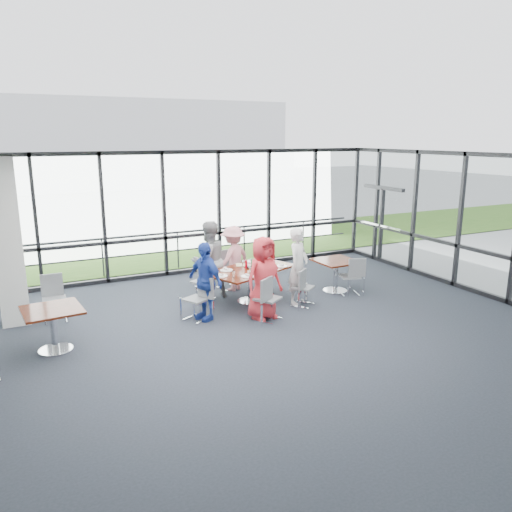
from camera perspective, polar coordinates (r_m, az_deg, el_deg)
name	(u,v)px	position (r m, az deg, el deg)	size (l,w,h in m)	color
floor	(249,346)	(8.82, -0.77, -10.24)	(12.00, 10.00, 0.02)	#20272E
ceiling	(249,159)	(8.08, -0.84, 11.08)	(12.00, 10.00, 0.04)	white
curtain_wall_back	(164,215)	(12.91, -10.45, 4.67)	(12.00, 0.10, 3.20)	white
curtain_wall_right	(497,227)	(12.11, 25.79, 2.95)	(0.10, 10.00, 3.20)	white
exit_door	(381,225)	(14.76, 14.14, 3.42)	(0.12, 1.60, 2.10)	black
structural_column	(8,242)	(10.47, -26.53, 1.39)	(0.50, 0.50, 3.20)	white
apron	(126,241)	(17.99, -14.66, 1.70)	(80.00, 70.00, 0.02)	gray
grass_strip	(139,252)	(16.07, -13.18, 0.50)	(80.00, 5.00, 0.01)	#264F16
hangar_main	(114,143)	(39.99, -15.93, 12.31)	(24.00, 10.00, 6.00)	silver
guard_rail	(160,252)	(13.69, -10.95, 0.46)	(0.06, 0.06, 12.00)	#2D2D33
main_table	(250,274)	(10.82, -0.71, -2.10)	(2.21, 1.75, 0.75)	#3A1607
side_table_left	(52,315)	(9.04, -22.25, -6.24)	(1.01, 1.01, 0.75)	#3A1607
side_table_right	(336,265)	(11.70, 9.12, -1.00)	(0.93, 0.93, 0.75)	#3A1607
diner_near_left	(263,278)	(9.80, 0.86, -2.53)	(0.81, 0.53, 1.67)	red
diner_near_right	(298,266)	(10.72, 4.86, -1.17)	(0.60, 0.44, 1.66)	silver
diner_far_left	(209,260)	(11.05, -5.42, -0.50)	(0.85, 0.52, 1.75)	gray
diner_far_right	(233,258)	(11.66, -2.62, -0.27)	(0.99, 0.51, 1.53)	pink
diner_end	(205,281)	(9.82, -5.85, -2.86)	(0.92, 0.50, 1.56)	#213EA0
chair_main_nl	(268,299)	(9.80, 1.33, -4.89)	(0.44, 0.44, 0.90)	slate
chair_main_nr	(303,287)	(10.69, 5.40, -3.59)	(0.40, 0.40, 0.81)	slate
chair_main_fl	(203,281)	(11.09, -6.11, -2.91)	(0.41, 0.41, 0.83)	slate
chair_main_fr	(228,271)	(11.84, -3.20, -1.67)	(0.43, 0.43, 0.88)	slate
chair_main_end	(196,299)	(9.89, -6.83, -4.92)	(0.42, 0.42, 0.86)	slate
chair_spare_lb	(54,299)	(10.52, -22.05, -4.63)	(0.44, 0.44, 0.89)	slate
chair_spare_r	(350,276)	(11.58, 10.66, -2.30)	(0.42, 0.42, 0.86)	slate
plate_nl	(248,276)	(10.18, -0.97, -2.35)	(0.27, 0.27, 0.01)	white
plate_nr	(281,266)	(11.00, 2.92, -1.15)	(0.26, 0.26, 0.01)	white
plate_fl	(226,270)	(10.66, -3.41, -1.63)	(0.28, 0.28, 0.01)	white
plate_fr	(252,261)	(11.40, -0.48, -0.60)	(0.28, 0.28, 0.01)	white
plate_end	(221,276)	(10.22, -4.01, -2.31)	(0.26, 0.26, 0.01)	white
tumbler_a	(250,270)	(10.43, -0.65, -1.64)	(0.06, 0.06, 0.13)	white
tumbler_b	(265,264)	(10.88, 1.06, -0.93)	(0.08, 0.08, 0.15)	white
tumbler_c	(244,264)	(10.92, -1.43, -0.89)	(0.07, 0.07, 0.14)	white
tumbler_d	(233,274)	(10.16, -2.59, -2.06)	(0.07, 0.07, 0.13)	white
menu_a	(261,273)	(10.43, 0.62, -1.99)	(0.30, 0.21, 0.00)	silver
menu_b	(280,264)	(11.22, 2.80, -0.88)	(0.28, 0.20, 0.00)	silver
menu_c	(240,265)	(11.12, -1.81, -1.00)	(0.28, 0.19, 0.00)	silver
condiment_caddy	(249,267)	(10.83, -0.77, -1.30)	(0.10, 0.07, 0.04)	black
ketchup_bottle	(246,264)	(10.82, -1.13, -0.93)	(0.06, 0.06, 0.18)	#A50010
green_bottle	(252,263)	(10.83, -0.45, -0.85)	(0.05, 0.05, 0.20)	#1C7438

